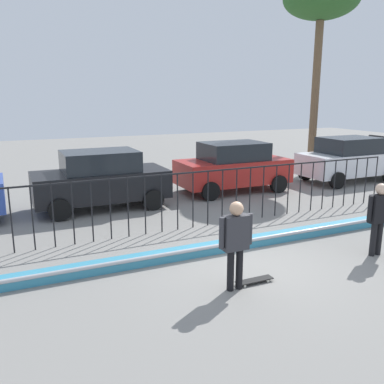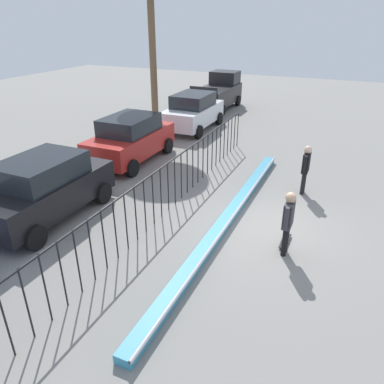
{
  "view_description": "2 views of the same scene",
  "coord_description": "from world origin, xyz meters",
  "px_view_note": "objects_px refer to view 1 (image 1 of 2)",
  "views": [
    {
      "loc": [
        -4.67,
        -7.07,
        3.65
      ],
      "look_at": [
        -0.42,
        2.19,
        1.25
      ],
      "focal_mm": 38.6,
      "sensor_mm": 36.0,
      "label": 1
    },
    {
      "loc": [
        -9.09,
        -1.83,
        5.56
      ],
      "look_at": [
        -0.21,
        2.14,
        0.9
      ],
      "focal_mm": 34.47,
      "sensor_mm": 36.0,
      "label": 2
    }
  ],
  "objects_px": {
    "camera_operator": "(379,213)",
    "palm_tree_tall": "(321,2)",
    "skateboarder": "(236,238)",
    "parked_car_red": "(233,167)",
    "parked_car_white": "(348,159)",
    "parked_car_black": "(101,179)",
    "skateboard": "(254,280)"
  },
  "relations": [
    {
      "from": "camera_operator",
      "to": "palm_tree_tall",
      "type": "height_order",
      "value": "palm_tree_tall"
    },
    {
      "from": "parked_car_white",
      "to": "palm_tree_tall",
      "type": "distance_m",
      "value": 7.05
    },
    {
      "from": "skateboard",
      "to": "camera_operator",
      "type": "distance_m",
      "value": 3.52
    },
    {
      "from": "skateboarder",
      "to": "parked_car_red",
      "type": "bearing_deg",
      "value": 72.55
    },
    {
      "from": "parked_car_red",
      "to": "camera_operator",
      "type": "bearing_deg",
      "value": -88.63
    },
    {
      "from": "skateboard",
      "to": "camera_operator",
      "type": "height_order",
      "value": "camera_operator"
    },
    {
      "from": "skateboard",
      "to": "parked_car_white",
      "type": "height_order",
      "value": "parked_car_white"
    },
    {
      "from": "palm_tree_tall",
      "to": "parked_car_white",
      "type": "bearing_deg",
      "value": -87.86
    },
    {
      "from": "parked_car_black",
      "to": "palm_tree_tall",
      "type": "height_order",
      "value": "palm_tree_tall"
    },
    {
      "from": "skateboarder",
      "to": "parked_car_red",
      "type": "distance_m",
      "value": 8.39
    },
    {
      "from": "camera_operator",
      "to": "parked_car_red",
      "type": "height_order",
      "value": "parked_car_red"
    },
    {
      "from": "camera_operator",
      "to": "palm_tree_tall",
      "type": "bearing_deg",
      "value": -86.89
    },
    {
      "from": "camera_operator",
      "to": "parked_car_white",
      "type": "xyz_separation_m",
      "value": [
        5.77,
        6.71,
        -0.06
      ]
    },
    {
      "from": "skateboarder",
      "to": "parked_car_red",
      "type": "height_order",
      "value": "parked_car_red"
    },
    {
      "from": "parked_car_red",
      "to": "palm_tree_tall",
      "type": "height_order",
      "value": "palm_tree_tall"
    },
    {
      "from": "skateboarder",
      "to": "parked_car_red",
      "type": "xyz_separation_m",
      "value": [
        4.18,
        7.28,
        -0.07
      ]
    },
    {
      "from": "parked_car_black",
      "to": "parked_car_red",
      "type": "distance_m",
      "value": 5.19
    },
    {
      "from": "camera_operator",
      "to": "skateboarder",
      "type": "bearing_deg",
      "value": 37.72
    },
    {
      "from": "palm_tree_tall",
      "to": "parked_car_black",
      "type": "bearing_deg",
      "value": -168.3
    },
    {
      "from": "skateboarder",
      "to": "skateboard",
      "type": "height_order",
      "value": "skateboarder"
    },
    {
      "from": "skateboard",
      "to": "parked_car_black",
      "type": "height_order",
      "value": "parked_car_black"
    },
    {
      "from": "skateboarder",
      "to": "palm_tree_tall",
      "type": "relative_size",
      "value": 0.2
    },
    {
      "from": "camera_operator",
      "to": "parked_car_white",
      "type": "distance_m",
      "value": 8.85
    },
    {
      "from": "parked_car_black",
      "to": "skateboard",
      "type": "bearing_deg",
      "value": -79.08
    },
    {
      "from": "skateboard",
      "to": "parked_car_white",
      "type": "bearing_deg",
      "value": 18.24
    },
    {
      "from": "camera_operator",
      "to": "palm_tree_tall",
      "type": "relative_size",
      "value": 0.2
    },
    {
      "from": "parked_car_black",
      "to": "palm_tree_tall",
      "type": "bearing_deg",
      "value": 10.38
    },
    {
      "from": "parked_car_white",
      "to": "palm_tree_tall",
      "type": "xyz_separation_m",
      "value": [
        -0.08,
        2.27,
        6.67
      ]
    },
    {
      "from": "skateboarder",
      "to": "skateboard",
      "type": "relative_size",
      "value": 2.18
    },
    {
      "from": "skateboard",
      "to": "palm_tree_tall",
      "type": "xyz_separation_m",
      "value": [
        9.07,
        9.07,
        7.59
      ]
    },
    {
      "from": "parked_car_white",
      "to": "palm_tree_tall",
      "type": "height_order",
      "value": "palm_tree_tall"
    },
    {
      "from": "parked_car_red",
      "to": "skateboarder",
      "type": "bearing_deg",
      "value": -116.06
    }
  ]
}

